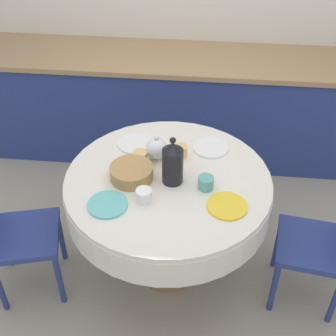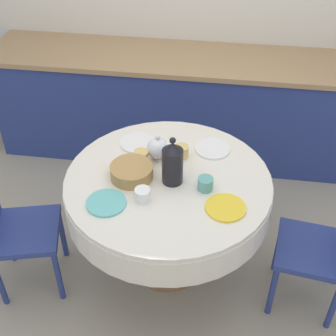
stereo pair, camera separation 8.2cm
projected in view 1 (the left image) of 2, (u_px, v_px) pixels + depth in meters
ground_plane at (168, 266)px, 3.18m from camera, size 12.00×12.00×0.00m
kitchen_counter at (184, 106)px, 3.93m from camera, size 3.24×0.64×0.90m
dining_table at (168, 195)px, 2.77m from camera, size 1.21×1.21×0.78m
chair_left at (329, 238)px, 2.68m from camera, size 0.45×0.45×0.95m
chair_right at (8, 228)px, 2.74m from camera, size 0.49×0.49×0.95m
plate_near_left at (108, 205)px, 2.52m from camera, size 0.22×0.22×0.01m
cup_near_left at (144, 196)px, 2.53m from camera, size 0.09×0.09×0.08m
plate_near_right at (227, 206)px, 2.51m from camera, size 0.22×0.22×0.01m
cup_near_right at (206, 183)px, 2.61m from camera, size 0.09×0.09×0.08m
plate_far_left at (135, 144)px, 2.95m from camera, size 0.22×0.22×0.01m
cup_far_left at (140, 157)px, 2.79m from camera, size 0.09×0.09×0.08m
plate_far_right at (211, 148)px, 2.91m from camera, size 0.22×0.22×0.01m
cup_far_right at (180, 151)px, 2.83m from camera, size 0.09×0.09×0.08m
coffee_carafe at (173, 163)px, 2.60m from camera, size 0.12×0.12×0.30m
teapot at (157, 149)px, 2.79m from camera, size 0.18×0.13×0.17m
bread_basket at (131, 173)px, 2.68m from camera, size 0.25×0.25×0.08m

